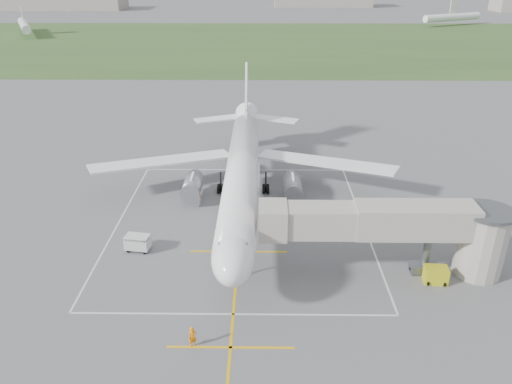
{
  "coord_description": "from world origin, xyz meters",
  "views": [
    {
      "loc": [
        2.35,
        -53.94,
        27.44
      ],
      "look_at": [
        1.74,
        -4.0,
        4.0
      ],
      "focal_mm": 35.0,
      "sensor_mm": 36.0,
      "label": 1
    }
  ],
  "objects_px": {
    "gpu_unit": "(436,275)",
    "ramp_worker_nose": "(193,337)",
    "jet_bridge": "(406,229)",
    "baggage_cart": "(138,243)",
    "airliner": "(242,172)",
    "ramp_worker_wing": "(199,189)"
  },
  "relations": [
    {
      "from": "jet_bridge",
      "to": "gpu_unit",
      "type": "bearing_deg",
      "value": -29.27
    },
    {
      "from": "airliner",
      "to": "ramp_worker_wing",
      "type": "relative_size",
      "value": 24.93
    },
    {
      "from": "airliner",
      "to": "ramp_worker_nose",
      "type": "height_order",
      "value": "airliner"
    },
    {
      "from": "gpu_unit",
      "to": "ramp_worker_wing",
      "type": "distance_m",
      "value": 30.33
    },
    {
      "from": "baggage_cart",
      "to": "ramp_worker_wing",
      "type": "bearing_deg",
      "value": 78.82
    },
    {
      "from": "ramp_worker_nose",
      "to": "gpu_unit",
      "type": "bearing_deg",
      "value": -4.29
    },
    {
      "from": "gpu_unit",
      "to": "ramp_worker_nose",
      "type": "relative_size",
      "value": 1.24
    },
    {
      "from": "airliner",
      "to": "gpu_unit",
      "type": "bearing_deg",
      "value": -40.47
    },
    {
      "from": "ramp_worker_wing",
      "to": "airliner",
      "type": "bearing_deg",
      "value": -148.36
    },
    {
      "from": "gpu_unit",
      "to": "ramp_worker_nose",
      "type": "distance_m",
      "value": 23.24
    },
    {
      "from": "airliner",
      "to": "ramp_worker_nose",
      "type": "xyz_separation_m",
      "value": [
        -2.93,
        -24.62,
        -3.49
      ]
    },
    {
      "from": "jet_bridge",
      "to": "baggage_cart",
      "type": "distance_m",
      "value": 26.64
    },
    {
      "from": "baggage_cart",
      "to": "ramp_worker_wing",
      "type": "distance_m",
      "value": 14.03
    },
    {
      "from": "gpu_unit",
      "to": "ramp_worker_nose",
      "type": "xyz_separation_m",
      "value": [
        -21.52,
        -8.76,
        0.12
      ]
    },
    {
      "from": "ramp_worker_nose",
      "to": "ramp_worker_wing",
      "type": "height_order",
      "value": "ramp_worker_wing"
    },
    {
      "from": "jet_bridge",
      "to": "ramp_worker_wing",
      "type": "distance_m",
      "value": 27.34
    },
    {
      "from": "airliner",
      "to": "gpu_unit",
      "type": "xyz_separation_m",
      "value": [
        18.59,
        -15.86,
        -3.61
      ]
    },
    {
      "from": "gpu_unit",
      "to": "ramp_worker_wing",
      "type": "xyz_separation_m",
      "value": [
        -24.1,
        18.4,
        0.15
      ]
    },
    {
      "from": "jet_bridge",
      "to": "gpu_unit",
      "type": "relative_size",
      "value": 10.49
    },
    {
      "from": "jet_bridge",
      "to": "airliner",
      "type": "bearing_deg",
      "value": 137.81
    },
    {
      "from": "baggage_cart",
      "to": "ramp_worker_nose",
      "type": "bearing_deg",
      "value": -52.85
    },
    {
      "from": "gpu_unit",
      "to": "ramp_worker_nose",
      "type": "height_order",
      "value": "ramp_worker_nose"
    }
  ]
}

